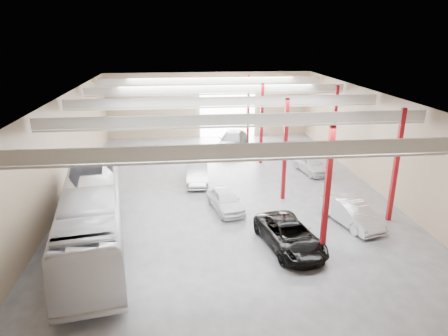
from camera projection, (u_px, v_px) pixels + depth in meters
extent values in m
cube|color=#4D4D52|center=(225.00, 190.00, 29.44)|extent=(22.00, 32.00, 0.01)
cube|color=#BABAB5|center=(226.00, 95.00, 27.17)|extent=(22.00, 32.00, 0.12)
cube|color=#77604A|center=(209.00, 105.00, 43.35)|extent=(22.00, 0.12, 7.00)
cube|color=#77604A|center=(279.00, 272.00, 13.26)|extent=(22.00, 0.12, 7.00)
cube|color=#77604A|center=(65.00, 149.00, 27.18)|extent=(0.12, 32.00, 7.00)
cube|color=#77604A|center=(373.00, 140.00, 29.44)|extent=(0.12, 32.00, 7.00)
cube|color=white|center=(227.00, 114.00, 43.74)|extent=(6.00, 0.20, 5.00)
cube|color=maroon|center=(327.00, 197.00, 19.29)|extent=(0.25, 0.25, 7.00)
cube|color=maroon|center=(285.00, 150.00, 26.82)|extent=(0.25, 0.25, 7.00)
cube|color=maroon|center=(261.00, 124.00, 34.34)|extent=(0.25, 0.25, 7.00)
cube|color=maroon|center=(248.00, 109.00, 40.92)|extent=(0.25, 0.25, 7.00)
cube|color=maroon|center=(396.00, 166.00, 23.64)|extent=(0.25, 0.25, 7.00)
cube|color=maroon|center=(334.00, 128.00, 33.05)|extent=(0.25, 0.25, 7.00)
cube|color=silver|center=(259.00, 150.00, 16.03)|extent=(21.60, 0.15, 0.60)
cube|color=silver|center=(259.00, 160.00, 16.16)|extent=(21.60, 0.10, 0.10)
cube|color=silver|center=(238.00, 119.00, 21.68)|extent=(21.60, 0.15, 0.60)
cube|color=silver|center=(238.00, 127.00, 21.81)|extent=(21.60, 0.10, 0.10)
cube|color=silver|center=(226.00, 101.00, 27.32)|extent=(21.60, 0.15, 0.60)
cube|color=silver|center=(226.00, 107.00, 27.45)|extent=(21.60, 0.10, 0.10)
cube|color=silver|center=(217.00, 89.00, 32.96)|extent=(21.60, 0.15, 0.60)
cube|color=silver|center=(217.00, 94.00, 33.09)|extent=(21.60, 0.10, 0.10)
cube|color=silver|center=(212.00, 81.00, 38.60)|extent=(21.60, 0.15, 0.60)
cube|color=silver|center=(212.00, 85.00, 38.73)|extent=(21.60, 0.10, 0.10)
imported|color=silver|center=(92.00, 219.00, 20.91)|extent=(4.90, 12.88, 3.50)
imported|color=black|center=(290.00, 235.00, 21.35)|extent=(3.37, 5.66, 1.47)
imported|color=white|center=(225.00, 200.00, 25.95)|extent=(2.51, 4.31, 1.38)
imported|color=#A1A1A5|center=(197.00, 173.00, 30.66)|extent=(1.72, 4.62, 1.51)
imported|color=slate|center=(232.00, 141.00, 39.45)|extent=(4.19, 6.40, 1.72)
imported|color=silver|center=(351.00, 212.00, 24.01)|extent=(2.73, 4.84, 1.51)
imported|color=silver|center=(311.00, 164.00, 32.95)|extent=(2.42, 4.37, 1.41)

